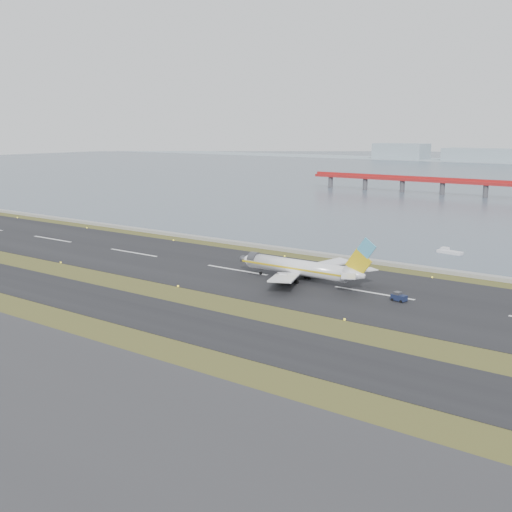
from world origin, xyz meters
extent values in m
plane|color=#384217|center=(0.00, 0.00, 0.00)|extent=(1000.00, 1000.00, 0.00)
cube|color=black|center=(0.00, -12.00, 0.05)|extent=(1000.00, 18.00, 0.10)
cube|color=black|center=(0.00, 30.00, 0.05)|extent=(1000.00, 45.00, 0.10)
cube|color=gray|center=(0.00, 60.00, 0.50)|extent=(1000.00, 2.50, 1.00)
cylinder|color=#4C4C51|center=(-76.00, 250.00, 3.00)|extent=(2.80, 2.80, 7.00)
cube|color=#95A7B1|center=(-220.00, 620.00, 9.00)|extent=(60.00, 35.00, 18.00)
cube|color=#95A7B1|center=(-120.00, 620.00, 7.00)|extent=(90.00, 35.00, 14.00)
cylinder|color=white|center=(19.15, 29.62, 3.50)|extent=(28.00, 3.80, 3.80)
cone|color=white|center=(3.55, 29.62, 3.50)|extent=(3.20, 3.80, 3.80)
cone|color=white|center=(35.35, 29.62, 3.80)|extent=(5.00, 3.80, 3.80)
cube|color=gold|center=(19.15, 27.70, 3.50)|extent=(31.00, 0.06, 0.45)
cube|color=gold|center=(19.15, 31.54, 3.50)|extent=(31.00, 0.06, 0.45)
cube|color=white|center=(21.35, 21.12, 2.80)|extent=(11.31, 15.89, 1.66)
cube|color=white|center=(21.35, 38.12, 2.80)|extent=(11.31, 15.89, 1.66)
cylinder|color=#3C3D42|center=(19.65, 23.62, 1.60)|extent=(4.20, 2.10, 2.10)
cylinder|color=#3C3D42|center=(19.65, 35.62, 1.60)|extent=(4.20, 2.10, 2.10)
cube|color=gold|center=(36.15, 29.62, 6.70)|extent=(6.80, 0.35, 6.85)
cube|color=#49A5CF|center=(38.05, 29.62, 10.40)|extent=(4.85, 0.37, 4.90)
cube|color=white|center=(35.65, 25.82, 4.30)|extent=(5.64, 6.80, 0.22)
cube|color=white|center=(35.65, 33.42, 4.30)|extent=(5.64, 6.80, 0.22)
cylinder|color=black|center=(8.15, 29.62, 0.45)|extent=(0.80, 0.28, 0.80)
cylinder|color=black|center=(20.65, 26.82, 0.55)|extent=(1.00, 0.38, 1.00)
cylinder|color=black|center=(20.65, 32.42, 0.55)|extent=(1.00, 0.38, 1.00)
cube|color=#151E3B|center=(47.63, 26.95, 0.93)|extent=(3.60, 2.46, 1.24)
cube|color=#3C3D42|center=(47.23, 27.03, 1.75)|extent=(1.72, 1.80, 0.72)
cylinder|color=black|center=(46.36, 26.36, 0.36)|extent=(0.77, 0.44, 0.72)
cylinder|color=black|center=(46.68, 27.98, 0.36)|extent=(0.77, 0.44, 0.72)
cylinder|color=black|center=(48.58, 25.91, 0.36)|extent=(0.77, 0.44, 0.72)
cylinder|color=black|center=(48.91, 27.53, 0.36)|extent=(0.77, 0.44, 0.72)
cube|color=white|center=(37.10, 86.13, 0.43)|extent=(7.81, 3.35, 0.97)
cube|color=white|center=(35.49, 86.34, 1.30)|extent=(2.37, 2.00, 0.97)
camera|label=1|loc=(103.62, -99.88, 37.45)|focal=45.00mm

